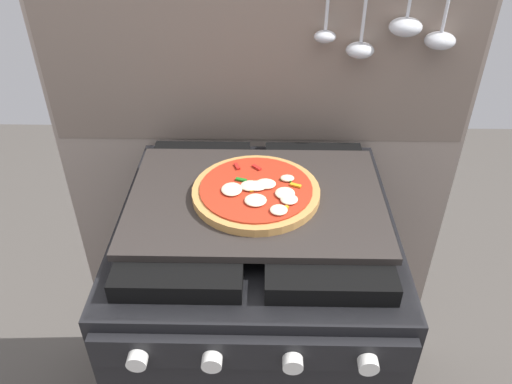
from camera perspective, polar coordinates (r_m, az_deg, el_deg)
kitchen_backsplash at (r=1.43m, az=0.42°, el=3.35°), size 1.10×0.09×1.55m
stove at (r=1.41m, az=-0.00°, el=-15.98°), size 0.60×0.64×0.90m
baking_tray at (r=1.09m, az=0.00°, el=-0.77°), size 0.54×0.38×0.02m
pizza_left at (r=1.07m, az=0.21°, el=-0.04°), size 0.27×0.27×0.03m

